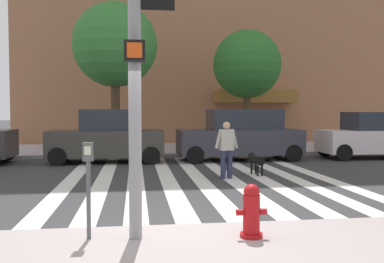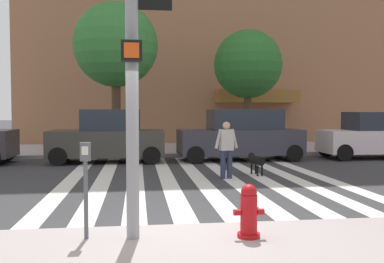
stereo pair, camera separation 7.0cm
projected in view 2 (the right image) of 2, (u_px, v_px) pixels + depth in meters
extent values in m
plane|color=#353538|center=(152.00, 179.00, 12.31)|extent=(160.00, 160.00, 0.00)
cube|color=#ACA0A8|center=(146.00, 149.00, 20.80)|extent=(80.00, 6.00, 0.15)
cube|color=silver|center=(71.00, 180.00, 12.02)|extent=(0.45, 10.56, 0.01)
cube|color=silver|center=(104.00, 179.00, 12.13)|extent=(0.45, 10.56, 0.01)
cube|color=silver|center=(136.00, 179.00, 12.25)|extent=(0.45, 10.56, 0.01)
cube|color=silver|center=(167.00, 178.00, 12.36)|extent=(0.45, 10.56, 0.01)
cube|color=silver|center=(198.00, 178.00, 12.47)|extent=(0.45, 10.56, 0.01)
cube|color=silver|center=(228.00, 177.00, 12.58)|extent=(0.45, 10.56, 0.01)
cube|color=silver|center=(258.00, 176.00, 12.70)|extent=(0.45, 10.56, 0.01)
cube|color=silver|center=(287.00, 176.00, 12.81)|extent=(0.45, 10.56, 0.01)
cube|color=silver|center=(316.00, 175.00, 12.92)|extent=(0.45, 10.56, 0.01)
cube|color=olive|center=(257.00, 96.00, 23.83)|extent=(4.49, 1.60, 0.70)
cylinder|color=gray|center=(132.00, 31.00, 5.92)|extent=(0.18, 0.18, 5.80)
cube|color=black|center=(132.00, 51.00, 5.73)|extent=(0.28, 0.18, 0.28)
cube|color=#E54C14|center=(132.00, 50.00, 5.63)|extent=(0.20, 0.01, 0.20)
cube|color=black|center=(152.00, 3.00, 5.93)|extent=(0.56, 0.03, 0.20)
cylinder|color=#B21115|center=(249.00, 235.00, 6.09)|extent=(0.32, 0.32, 0.06)
cylinder|color=#B21115|center=(249.00, 214.00, 6.08)|extent=(0.24, 0.24, 0.55)
sphere|color=#B21115|center=(249.00, 192.00, 6.06)|extent=(0.23, 0.23, 0.23)
cylinder|color=#B21115|center=(237.00, 212.00, 6.05)|extent=(0.10, 0.09, 0.09)
cylinder|color=#B21115|center=(260.00, 212.00, 6.10)|extent=(0.10, 0.09, 0.09)
cylinder|color=#515456|center=(86.00, 200.00, 6.00)|extent=(0.06, 0.06, 1.10)
cube|color=#515456|center=(85.00, 152.00, 5.96)|extent=(0.14, 0.10, 0.26)
cube|color=beige|center=(85.00, 151.00, 5.91)|extent=(0.09, 0.01, 0.12)
cylinder|color=black|center=(6.00, 153.00, 16.52)|extent=(0.66, 0.22, 0.66)
cube|color=#383531|center=(107.00, 143.00, 16.18)|extent=(4.28, 1.89, 0.96)
cube|color=#232833|center=(111.00, 120.00, 16.16)|extent=(2.18, 1.65, 0.79)
cylinder|color=black|center=(58.00, 156.00, 15.16)|extent=(0.66, 0.22, 0.66)
cylinder|color=black|center=(66.00, 152.00, 16.85)|extent=(0.66, 0.22, 0.66)
cylinder|color=black|center=(151.00, 155.00, 15.56)|extent=(0.66, 0.22, 0.66)
cylinder|color=black|center=(150.00, 151.00, 17.24)|extent=(0.66, 0.22, 0.66)
cube|color=#32323B|center=(240.00, 142.00, 16.83)|extent=(4.86, 2.02, 0.97)
cube|color=#232833|center=(244.00, 119.00, 16.82)|extent=(2.80, 1.72, 0.79)
cylinder|color=black|center=(195.00, 155.00, 15.71)|extent=(0.67, 0.25, 0.66)
cylinder|color=black|center=(188.00, 151.00, 17.36)|extent=(0.67, 0.25, 0.66)
cylinder|color=black|center=(294.00, 153.00, 16.33)|extent=(0.67, 0.25, 0.66)
cylinder|color=black|center=(278.00, 149.00, 17.99)|extent=(0.67, 0.25, 0.66)
cube|color=silver|center=(377.00, 141.00, 17.56)|extent=(4.62, 1.89, 0.91)
cube|color=#232833|center=(382.00, 121.00, 17.54)|extent=(2.78, 1.65, 0.74)
cylinder|color=black|center=(344.00, 153.00, 16.55)|extent=(0.66, 0.23, 0.66)
cylinder|color=black|center=(326.00, 149.00, 18.20)|extent=(0.66, 0.23, 0.66)
cylinder|color=#4C3823|center=(116.00, 110.00, 18.46)|extent=(0.39, 0.39, 3.64)
sphere|color=#337533|center=(116.00, 45.00, 18.32)|extent=(3.62, 3.62, 3.62)
cylinder|color=#4C3823|center=(248.00, 116.00, 20.36)|extent=(0.35, 0.35, 3.11)
sphere|color=#286628|center=(248.00, 64.00, 20.24)|extent=(3.24, 3.24, 3.24)
cylinder|color=#282D4C|center=(223.00, 165.00, 12.24)|extent=(0.17, 0.17, 0.82)
cylinder|color=#282D4C|center=(230.00, 164.00, 12.30)|extent=(0.17, 0.17, 0.82)
cube|color=#B2ADA3|center=(226.00, 140.00, 12.23)|extent=(0.41, 0.29, 0.60)
cylinder|color=#B2ADA3|center=(218.00, 139.00, 12.17)|extent=(0.23, 0.12, 0.57)
cylinder|color=#B2ADA3|center=(234.00, 139.00, 12.30)|extent=(0.23, 0.12, 0.57)
sphere|color=tan|center=(226.00, 125.00, 12.21)|extent=(0.25, 0.25, 0.22)
cylinder|color=black|center=(257.00, 160.00, 12.96)|extent=(0.35, 0.68, 0.26)
sphere|color=black|center=(251.00, 156.00, 13.34)|extent=(0.23, 0.23, 0.20)
cylinder|color=black|center=(263.00, 160.00, 12.55)|extent=(0.07, 0.24, 0.16)
cylinder|color=black|center=(252.00, 169.00, 13.17)|extent=(0.06, 0.06, 0.32)
cylinder|color=black|center=(256.00, 169.00, 13.21)|extent=(0.06, 0.06, 0.32)
cylinder|color=black|center=(258.00, 171.00, 12.73)|extent=(0.06, 0.06, 0.32)
cylinder|color=black|center=(262.00, 171.00, 12.77)|extent=(0.06, 0.06, 0.32)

